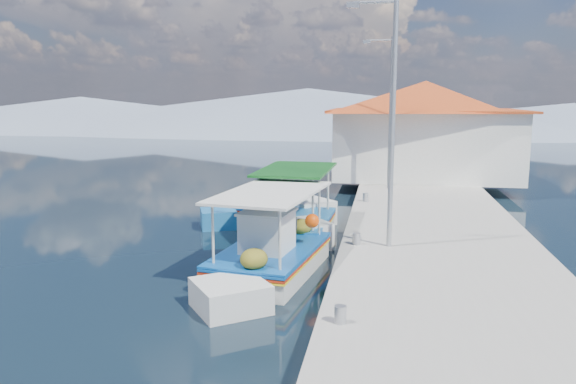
# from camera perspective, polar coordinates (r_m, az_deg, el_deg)

# --- Properties ---
(ground) EXTENTS (160.00, 160.00, 0.00)m
(ground) POSITION_cam_1_polar(r_m,az_deg,el_deg) (13.16, -10.48, -8.93)
(ground) COLOR black
(ground) RESTS_ON ground
(quay) EXTENTS (5.00, 44.00, 0.50)m
(quay) POSITION_cam_1_polar(r_m,az_deg,el_deg) (18.15, 14.34, -3.07)
(quay) COLOR #98958E
(quay) RESTS_ON ground
(bollards) EXTENTS (0.20, 17.20, 0.30)m
(bollards) POSITION_cam_1_polar(r_m,az_deg,el_deg) (17.28, 7.62, -2.12)
(bollards) COLOR #A5A8AD
(bollards) RESTS_ON quay
(main_caique) EXTENTS (2.56, 6.69, 2.22)m
(main_caique) POSITION_cam_1_polar(r_m,az_deg,el_deg) (13.38, -1.70, -6.53)
(main_caique) COLOR silver
(main_caique) RESTS_ON ground
(caique_green_canopy) EXTENTS (2.05, 6.36, 2.38)m
(caique_green_canopy) POSITION_cam_1_polar(r_m,az_deg,el_deg) (16.39, 0.85, -3.75)
(caique_green_canopy) COLOR silver
(caique_green_canopy) RESTS_ON ground
(caique_blue_hull) EXTENTS (2.99, 5.07, 0.98)m
(caique_blue_hull) POSITION_cam_1_polar(r_m,az_deg,el_deg) (19.69, -3.54, -1.74)
(caique_blue_hull) COLOR #1A62A1
(caique_blue_hull) RESTS_ON ground
(harbor_building) EXTENTS (10.49, 10.49, 4.40)m
(harbor_building) POSITION_cam_1_polar(r_m,az_deg,el_deg) (26.75, 13.80, 6.45)
(harbor_building) COLOR white
(harbor_building) RESTS_ON quay
(lamp_post_near) EXTENTS (1.21, 0.14, 6.00)m
(lamp_post_near) POSITION_cam_1_polar(r_m,az_deg,el_deg) (13.66, 10.32, 8.23)
(lamp_post_near) COLOR #A5A8AD
(lamp_post_near) RESTS_ON quay
(lamp_post_far) EXTENTS (1.21, 0.14, 6.00)m
(lamp_post_far) POSITION_cam_1_polar(r_m,az_deg,el_deg) (22.66, 10.25, 8.76)
(lamp_post_far) COLOR #A5A8AD
(lamp_post_far) RESTS_ON quay
(mountain_ridge) EXTENTS (171.40, 96.00, 5.50)m
(mountain_ridge) POSITION_cam_1_polar(r_m,az_deg,el_deg) (67.72, 11.87, 7.71)
(mountain_ridge) COLOR gray
(mountain_ridge) RESTS_ON ground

